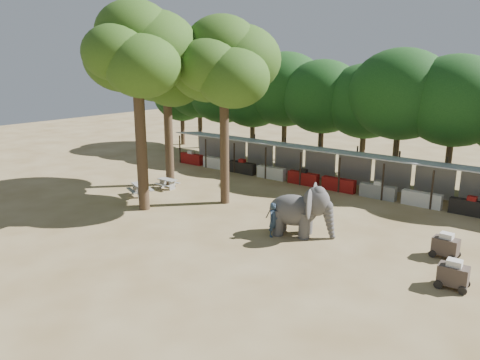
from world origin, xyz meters
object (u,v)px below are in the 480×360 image
Objects in this scene: picnic_table_far at (167,182)px; cart_front at (453,274)px; handler at (274,220)px; yard_tree_left at (167,68)px; cart_back at (446,246)px; elephant at (301,210)px; picnic_table_near at (140,188)px; yard_tree_center at (137,52)px; yard_tree_back at (224,64)px.

cart_front is (19.69, -3.25, 0.14)m from picnic_table_far.
handler is 1.39× the size of cart_front.
handler reaches higher than cart_front.
yard_tree_left is at bearing 126.12° from picnic_table_far.
handler is at bearing -158.92° from cart_back.
yard_tree_left is at bearing 147.56° from elephant.
yard_tree_left reaches higher than picnic_table_near.
picnic_table_near is at bearing 173.79° from cart_front.
picnic_table_far is at bearing 109.87° from picnic_table_near.
cart_front is (19.81, -0.90, 0.07)m from picnic_table_near.
cart_back reaches higher than picnic_table_far.
elephant is (9.80, 1.92, -7.87)m from yard_tree_center.
elephant is (6.80, -2.08, -7.20)m from yard_tree_back.
picnic_table_far is at bearing -179.01° from cart_back.
yard_tree_back is 8.22× the size of picnic_table_far.
elephant is 12.15m from picnic_table_far.
elephant is 2.92× the size of cart_back.
cart_front is 3.11m from cart_back.
cart_back is at bearing 28.92° from picnic_table_near.
cart_back is at bearing -63.71° from handler.
cart_back is (18.74, 2.02, 0.07)m from picnic_table_near.
cart_back is at bearing -4.28° from yard_tree_left.
cart_back is (19.46, -1.46, -7.62)m from yard_tree_left.
picnic_table_far is at bearing 151.82° from elephant.
yard_tree_center reaches higher than handler.
picnic_table_far is at bearing 82.07° from handler.
yard_tree_back reaches higher than handler.
yard_tree_center is at bearing -165.84° from cart_back.
handler is (5.82, -3.10, -7.65)m from yard_tree_back.
yard_tree_back is 16.90m from cart_front.
yard_tree_back is 10.10m from handler.
handler is 1.28× the size of picnic_table_far.
picnic_table_far is 1.09× the size of cart_front.
elephant is at bearing -13.54° from yard_tree_left.
picnic_table_far is 1.12× the size of cart_back.
cart_back is (-1.07, 2.92, -0.01)m from cart_front.
yard_tree_back is at bearing 47.90° from picnic_table_near.
picnic_table_far is 18.63m from cart_back.
cart_back is (13.46, -0.46, -7.96)m from yard_tree_back.
elephant is at bearing 11.08° from yard_tree_center.
picnic_table_far is (-5.16, -0.13, -8.09)m from yard_tree_back.
yard_tree_back reaches higher than elephant.
yard_tree_center is 6.00× the size of picnic_table_near.
elephant is 2.83× the size of cart_front.
handler is (11.82, -4.10, -7.31)m from yard_tree_left.
yard_tree_back is at bearing -9.46° from yard_tree_left.
handler is 0.88× the size of picnic_table_near.
yard_tree_center is at bearing -61.21° from picnic_table_far.
yard_tree_left is 8.93× the size of cart_back.
picnic_table_near is 1.45× the size of picnic_table_far.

